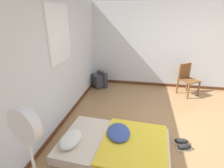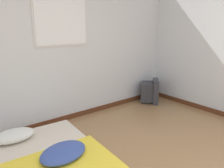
# 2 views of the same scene
# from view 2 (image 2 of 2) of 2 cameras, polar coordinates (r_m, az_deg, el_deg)

# --- Properties ---
(wall_back) EXTENTS (7.65, 0.08, 2.60)m
(wall_back) POSITION_cam_2_polar(r_m,az_deg,el_deg) (3.63, -16.85, 9.07)
(wall_back) COLOR silver
(wall_back) RESTS_ON ground_plane
(mattress_bed) EXTENTS (1.35, 1.95, 0.32)m
(mattress_bed) POSITION_cam_2_polar(r_m,az_deg,el_deg) (2.68, -15.97, -20.15)
(mattress_bed) COLOR beige
(mattress_bed) RESTS_ON ground_plane
(crt_tv) EXTENTS (0.57, 0.57, 0.50)m
(crt_tv) POSITION_cam_2_polar(r_m,az_deg,el_deg) (4.85, 9.95, -1.90)
(crt_tv) COLOR #333338
(crt_tv) RESTS_ON ground_plane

